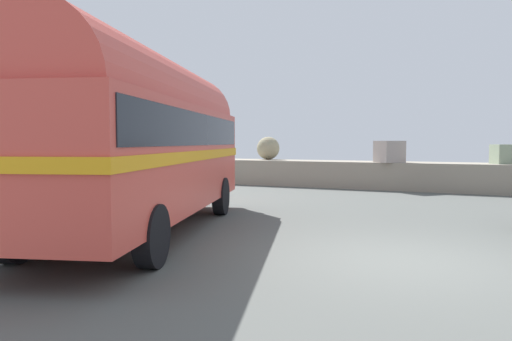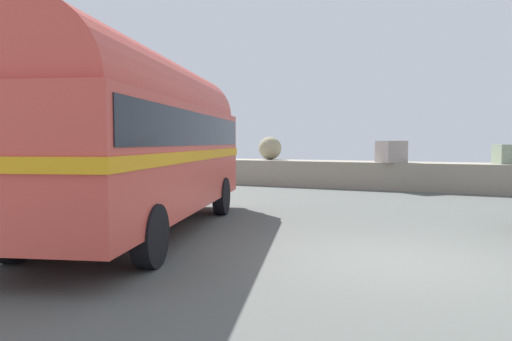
% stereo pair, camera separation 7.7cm
% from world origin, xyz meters
% --- Properties ---
extents(ground, '(32.00, 26.00, 0.02)m').
position_xyz_m(ground, '(0.00, 0.00, 0.01)').
color(ground, '#515451').
extents(breakwater, '(31.36, 2.17, 2.37)m').
position_xyz_m(breakwater, '(0.19, 11.78, 0.64)').
color(breakwater, gray).
rests_on(breakwater, ground).
extents(vintage_coach, '(4.86, 8.91, 3.70)m').
position_xyz_m(vintage_coach, '(-5.20, 0.21, 2.05)').
color(vintage_coach, black).
rests_on(vintage_coach, ground).
extents(second_coach, '(5.26, 8.88, 3.70)m').
position_xyz_m(second_coach, '(-9.35, 1.65, 2.05)').
color(second_coach, black).
rests_on(second_coach, ground).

